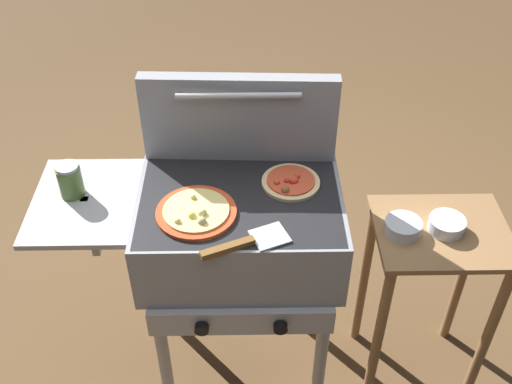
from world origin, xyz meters
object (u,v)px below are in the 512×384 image
at_px(grill, 236,232).
at_px(topping_bowl_near, 403,227).
at_px(pizza_pepperoni, 291,182).
at_px(sauce_jar, 70,180).
at_px(topping_bowl_far, 446,225).
at_px(prep_table, 431,274).
at_px(spatula, 245,243).
at_px(pizza_cheese, 196,212).

xyz_separation_m(grill, topping_bowl_near, (0.54, -0.00, 0.02)).
distance_m(grill, pizza_pepperoni, 0.24).
bearing_deg(sauce_jar, pizza_pepperoni, 3.07).
xyz_separation_m(grill, pizza_pepperoni, (0.17, 0.06, 0.15)).
height_order(grill, topping_bowl_near, grill).
xyz_separation_m(sauce_jar, topping_bowl_far, (1.19, -0.02, -0.18)).
height_order(pizza_pepperoni, topping_bowl_far, pizza_pepperoni).
height_order(sauce_jar, prep_table, sauce_jar).
bearing_deg(spatula, sauce_jar, 156.38).
bearing_deg(topping_bowl_near, spatula, -158.41).
distance_m(grill, spatula, 0.26).
relative_size(sauce_jar, topping_bowl_far, 0.93).
bearing_deg(topping_bowl_near, sauce_jar, 178.21).
distance_m(grill, topping_bowl_far, 0.68).
bearing_deg(prep_table, topping_bowl_near, -176.29).
xyz_separation_m(sauce_jar, prep_table, (1.18, -0.02, -0.42)).
bearing_deg(pizza_pepperoni, grill, -159.69).
bearing_deg(topping_bowl_far, grill, -179.63).
relative_size(grill, spatula, 3.67).
relative_size(grill, topping_bowl_near, 8.02).
bearing_deg(prep_table, spatula, -161.95).
distance_m(pizza_cheese, topping_bowl_far, 0.81).
xyz_separation_m(sauce_jar, topping_bowl_near, (1.04, -0.03, -0.18)).
xyz_separation_m(pizza_pepperoni, spatula, (-0.14, -0.27, -0.00)).
xyz_separation_m(grill, pizza_cheese, (-0.12, -0.07, 0.15)).
distance_m(grill, sauce_jar, 0.54).
distance_m(pizza_cheese, prep_table, 0.88).
bearing_deg(pizza_pepperoni, pizza_cheese, -154.64).
bearing_deg(topping_bowl_far, prep_table, -179.61).
xyz_separation_m(pizza_pepperoni, prep_table, (0.50, -0.06, -0.37)).
height_order(pizza_pepperoni, pizza_cheese, same).
relative_size(pizza_pepperoni, topping_bowl_near, 1.55).
distance_m(pizza_cheese, topping_bowl_near, 0.67).
height_order(pizza_pepperoni, topping_bowl_near, pizza_pepperoni).
xyz_separation_m(pizza_cheese, sauce_jar, (-0.39, 0.10, 0.05)).
bearing_deg(topping_bowl_near, pizza_cheese, -174.02).
bearing_deg(spatula, topping_bowl_near, 21.59).
xyz_separation_m(spatula, prep_table, (0.64, 0.21, -0.37)).
relative_size(pizza_pepperoni, sauce_jar, 1.67).
distance_m(pizza_pepperoni, topping_bowl_far, 0.53).
xyz_separation_m(spatula, topping_bowl_near, (0.51, 0.20, -0.14)).
distance_m(prep_table, topping_bowl_far, 0.24).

